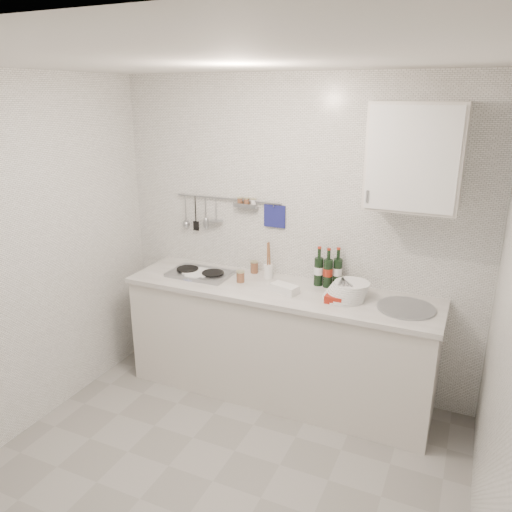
% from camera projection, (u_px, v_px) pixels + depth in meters
% --- Properties ---
extents(floor, '(3.00, 3.00, 0.00)m').
position_uv_depth(floor, '(213.00, 481.00, 3.17)').
color(floor, gray).
rests_on(floor, ground).
extents(ceiling, '(3.00, 3.00, 0.00)m').
position_uv_depth(ceiling, '(199.00, 59.00, 2.39)').
color(ceiling, silver).
rests_on(ceiling, back_wall).
extents(back_wall, '(3.00, 0.02, 2.50)m').
position_uv_depth(back_wall, '(294.00, 237.00, 3.99)').
color(back_wall, silver).
rests_on(back_wall, floor).
extents(wall_left, '(0.02, 2.80, 2.50)m').
position_uv_depth(wall_left, '(13.00, 264.00, 3.37)').
color(wall_left, silver).
rests_on(wall_left, floor).
extents(wall_right, '(0.02, 2.80, 2.50)m').
position_uv_depth(wall_right, '(504.00, 355.00, 2.19)').
color(wall_right, silver).
rests_on(wall_right, floor).
extents(counter, '(2.44, 0.64, 0.96)m').
position_uv_depth(counter, '(279.00, 345.00, 3.98)').
color(counter, beige).
rests_on(counter, floor).
extents(wall_rail, '(0.98, 0.09, 0.34)m').
position_uv_depth(wall_rail, '(225.00, 210.00, 4.14)').
color(wall_rail, '#93969B').
rests_on(wall_rail, back_wall).
extents(wall_cabinet, '(0.60, 0.38, 0.70)m').
position_uv_depth(wall_cabinet, '(416.00, 157.00, 3.27)').
color(wall_cabinet, beige).
rests_on(wall_cabinet, back_wall).
extents(plate_stack_hob, '(0.27, 0.26, 0.03)m').
position_uv_depth(plate_stack_hob, '(196.00, 274.00, 4.08)').
color(plate_stack_hob, '#4C59AD').
rests_on(plate_stack_hob, counter).
extents(plate_stack_sink, '(0.33, 0.32, 0.13)m').
position_uv_depth(plate_stack_sink, '(347.00, 291.00, 3.62)').
color(plate_stack_sink, white).
rests_on(plate_stack_sink, counter).
extents(wine_bottles, '(0.21, 0.12, 0.31)m').
position_uv_depth(wine_bottles, '(328.00, 267.00, 3.83)').
color(wine_bottles, black).
rests_on(wine_bottles, counter).
extents(butter_dish, '(0.23, 0.16, 0.06)m').
position_uv_depth(butter_dish, '(284.00, 289.00, 3.74)').
color(butter_dish, white).
rests_on(butter_dish, counter).
extents(strawberry_punnet, '(0.13, 0.13, 0.05)m').
position_uv_depth(strawberry_punnet, '(335.00, 298.00, 3.58)').
color(strawberry_punnet, '#A22B12').
rests_on(strawberry_punnet, counter).
extents(utensil_crock, '(0.08, 0.08, 0.31)m').
position_uv_depth(utensil_crock, '(268.00, 270.00, 4.02)').
color(utensil_crock, white).
rests_on(utensil_crock, counter).
extents(jar_a, '(0.07, 0.07, 0.10)m').
position_uv_depth(jar_a, '(254.00, 267.00, 4.15)').
color(jar_a, brown).
rests_on(jar_a, counter).
extents(jar_b, '(0.06, 0.06, 0.07)m').
position_uv_depth(jar_b, '(354.00, 284.00, 3.81)').
color(jar_b, brown).
rests_on(jar_b, counter).
extents(jar_c, '(0.07, 0.07, 0.08)m').
position_uv_depth(jar_c, '(342.00, 287.00, 3.74)').
color(jar_c, brown).
rests_on(jar_c, counter).
extents(jar_d, '(0.07, 0.07, 0.09)m').
position_uv_depth(jar_d, '(241.00, 276.00, 3.95)').
color(jar_d, brown).
rests_on(jar_d, counter).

